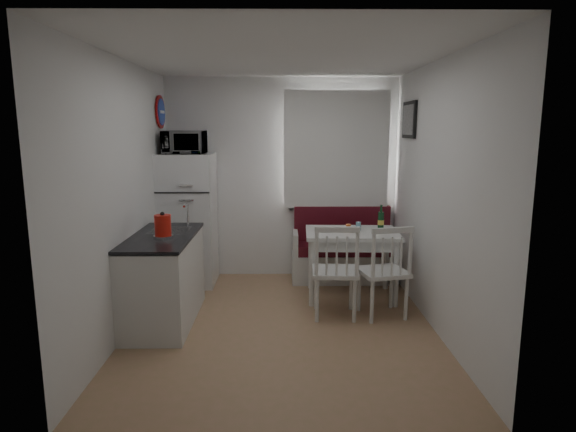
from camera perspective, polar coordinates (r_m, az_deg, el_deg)
name	(u,v)px	position (r m, az deg, el deg)	size (l,w,h in m)	color
floor	(282,326)	(4.96, -0.73, -12.87)	(3.00, 3.50, 0.02)	#A58657
ceiling	(281,56)	(4.60, -0.80, 18.43)	(3.00, 3.50, 0.02)	white
wall_back	(282,179)	(6.34, -0.73, 4.43)	(3.00, 0.02, 2.60)	white
wall_front	(281,239)	(2.88, -0.82, -2.77)	(3.00, 0.02, 2.60)	white
wall_left	(124,198)	(4.84, -18.82, 2.04)	(0.02, 3.50, 2.60)	white
wall_right	(438,197)	(4.84, 17.32, 2.11)	(0.02, 3.50, 2.60)	white
window	(336,154)	(6.32, 5.67, 7.32)	(1.22, 0.06, 1.47)	silver
curtain	(336,150)	(6.25, 5.75, 7.74)	(1.35, 0.02, 1.50)	white
kitchen_counter	(164,278)	(5.09, -14.48, -7.11)	(0.62, 1.32, 1.16)	silver
wall_sign	(161,112)	(6.19, -14.81, 11.84)	(0.40, 0.40, 0.03)	#1A38A0
picture_frame	(409,120)	(5.84, 14.14, 10.99)	(0.04, 0.52, 0.42)	black
bench	(343,256)	(6.33, 6.50, -4.73)	(1.32, 0.51, 0.95)	silver
dining_table	(352,239)	(5.59, 7.56, -2.69)	(1.08, 0.77, 0.79)	silver
chair_left	(336,262)	(4.93, 5.76, -5.41)	(0.49, 0.47, 0.54)	silver
chair_right	(385,262)	(5.02, 11.47, -5.38)	(0.55, 0.54, 0.53)	silver
fridge	(188,219)	(6.18, -11.74, -0.41)	(0.66, 0.66, 1.65)	white
microwave	(184,142)	(6.03, -12.17, 8.55)	(0.50, 0.34, 0.28)	white
kettle	(163,226)	(4.80, -14.61, -1.12)	(0.19, 0.19, 0.25)	red
wine_bottle	(381,217)	(5.70, 10.96, -0.14)	(0.07, 0.07, 0.29)	#143F20
drinking_glass_orange	(348,228)	(5.51, 7.16, -1.44)	(0.06, 0.06, 0.09)	orange
drinking_glass_blue	(358,226)	(5.62, 8.33, -1.20)	(0.06, 0.06, 0.10)	#6FA8BD
plate	(326,230)	(5.56, 4.49, -1.69)	(0.25, 0.25, 0.02)	white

